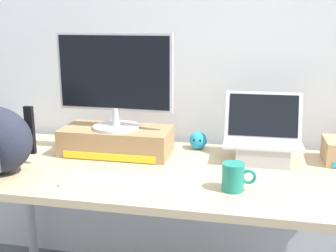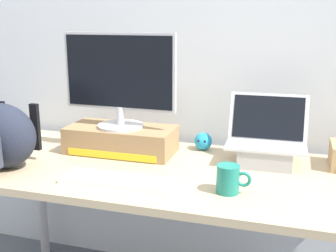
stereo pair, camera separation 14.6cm
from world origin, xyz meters
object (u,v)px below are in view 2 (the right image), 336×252
open_laptop (266,149)px  coffee_mug (229,179)px  messenger_backpack (0,136)px  plush_toy (203,141)px  toner_box_yellow (121,140)px  desktop_monitor (119,79)px  external_keyboard (117,180)px  cell_phone (24,145)px

open_laptop → coffee_mug: 0.37m
messenger_backpack → plush_toy: size_ratio=3.85×
toner_box_yellow → messenger_backpack: messenger_backpack is taller
open_laptop → coffee_mug: size_ratio=2.71×
desktop_monitor → messenger_backpack: (-0.39, -0.33, -0.20)m
external_keyboard → plush_toy: 0.54m
coffee_mug → toner_box_yellow: bearing=149.8°
desktop_monitor → cell_phone: (-0.48, -0.06, -0.33)m
open_laptop → cell_phone: size_ratio=2.11×
external_keyboard → cell_phone: bearing=153.7°
messenger_backpack → cell_phone: bearing=109.6°
desktop_monitor → open_laptop: (0.65, 0.04, -0.27)m
coffee_mug → plush_toy: coffee_mug is taller
desktop_monitor → plush_toy: desktop_monitor is taller
open_laptop → coffee_mug: (-0.10, -0.35, -0.01)m
plush_toy → desktop_monitor: bearing=-157.7°
toner_box_yellow → open_laptop: (0.65, 0.04, 0.00)m
coffee_mug → desktop_monitor: bearing=149.9°
toner_box_yellow → cell_phone: (-0.48, -0.06, -0.05)m
toner_box_yellow → plush_toy: 0.38m
external_keyboard → cell_phone: size_ratio=2.73×
open_laptop → plush_toy: (-0.29, 0.11, -0.02)m
open_laptop → plush_toy: open_laptop is taller
toner_box_yellow → external_keyboard: size_ratio=1.13×
cell_phone → desktop_monitor: bearing=-30.7°
toner_box_yellow → messenger_backpack: bearing=-140.2°
desktop_monitor → plush_toy: (0.35, 0.15, -0.30)m
external_keyboard → coffee_mug: coffee_mug is taller
desktop_monitor → open_laptop: 0.70m
open_laptop → external_keyboard: (-0.51, -0.39, -0.05)m
external_keyboard → messenger_backpack: bearing=176.7°
external_keyboard → cell_phone: (-0.62, 0.30, -0.01)m
open_laptop → toner_box_yellow: bearing=-177.9°
desktop_monitor → open_laptop: desktop_monitor is taller
external_keyboard → plush_toy: plush_toy is taller
messenger_backpack → cell_phone: messenger_backpack is taller
external_keyboard → messenger_backpack: messenger_backpack is taller
external_keyboard → coffee_mug: 0.41m
cell_phone → plush_toy: plush_toy is taller
desktop_monitor → plush_toy: 0.48m
open_laptop → messenger_backpack: 1.10m
open_laptop → cell_phone: (-1.13, -0.09, -0.06)m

